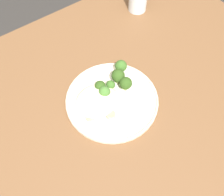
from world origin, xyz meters
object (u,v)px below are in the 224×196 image
at_px(broccoli_floret_beside_noodles, 126,83).
at_px(broccoli_floret_center_pile, 105,92).
at_px(seared_scallop_front_small, 114,102).
at_px(broccoli_floret_rear_charred, 121,66).
at_px(seared_scallop_left_edge, 110,116).
at_px(seared_scallop_large_seared, 93,106).
at_px(broccoli_floret_front_edge, 118,76).
at_px(seared_scallop_tiny_bay, 90,116).
at_px(broccoli_floret_near_rim, 111,85).
at_px(seared_scallop_rear_pale, 87,96).
at_px(broccoli_floret_tall_stalk, 100,86).
at_px(seared_scallop_right_edge, 88,90).
at_px(dinner_plate, 112,100).

relative_size(broccoli_floret_beside_noodles, broccoli_floret_center_pile, 1.00).
height_order(seared_scallop_front_small, broccoli_floret_rear_charred, broccoli_floret_rear_charred).
distance_m(seared_scallop_left_edge, broccoli_floret_center_pile, 0.08).
xyz_separation_m(seared_scallop_large_seared, broccoli_floret_front_edge, (-0.12, -0.03, 0.03)).
relative_size(seared_scallop_tiny_bay, broccoli_floret_front_edge, 0.46).
bearing_deg(seared_scallop_large_seared, seared_scallop_tiny_bay, 39.22).
relative_size(seared_scallop_large_seared, broccoli_floret_near_rim, 0.79).
bearing_deg(broccoli_floret_center_pile, seared_scallop_tiny_bay, 22.93).
xyz_separation_m(seared_scallop_front_small, broccoli_floret_center_pile, (0.01, -0.03, 0.02)).
height_order(seared_scallop_tiny_bay, seared_scallop_large_seared, seared_scallop_large_seared).
bearing_deg(broccoli_floret_center_pile, broccoli_floret_front_edge, -161.55).
xyz_separation_m(seared_scallop_rear_pale, broccoli_floret_tall_stalk, (-0.05, 0.00, 0.02)).
relative_size(seared_scallop_right_edge, broccoli_floret_beside_noodles, 0.44).
distance_m(dinner_plate, seared_scallop_left_edge, 0.07).
distance_m(seared_scallop_tiny_bay, broccoli_floret_near_rim, 0.12).
distance_m(seared_scallop_rear_pale, broccoli_floret_rear_charred, 0.15).
xyz_separation_m(dinner_plate, broccoli_floret_center_pile, (0.01, -0.02, 0.03)).
relative_size(seared_scallop_right_edge, broccoli_floret_tall_stalk, 0.48).
bearing_deg(seared_scallop_left_edge, dinner_plate, -132.22).
bearing_deg(broccoli_floret_front_edge, seared_scallop_rear_pale, -4.44).
bearing_deg(broccoli_floret_near_rim, seared_scallop_tiny_bay, 23.03).
bearing_deg(seared_scallop_tiny_bay, broccoli_floret_center_pile, -157.07).
bearing_deg(seared_scallop_rear_pale, seared_scallop_tiny_bay, 64.39).
distance_m(seared_scallop_right_edge, broccoli_floret_front_edge, 0.10).
bearing_deg(seared_scallop_tiny_bay, broccoli_floret_near_rim, -156.97).
height_order(seared_scallop_large_seared, broccoli_floret_beside_noodles, broccoli_floret_beside_noodles).
height_order(dinner_plate, broccoli_floret_near_rim, broccoli_floret_near_rim).
relative_size(dinner_plate, broccoli_floret_center_pile, 5.53).
bearing_deg(broccoli_floret_rear_charred, seared_scallop_front_small, 43.11).
distance_m(seared_scallop_right_edge, broccoli_floret_tall_stalk, 0.04).
distance_m(seared_scallop_tiny_bay, seared_scallop_rear_pale, 0.07).
bearing_deg(broccoli_floret_near_rim, dinner_plate, 60.84).
distance_m(seared_scallop_left_edge, seared_scallop_rear_pale, 0.10).
xyz_separation_m(seared_scallop_front_small, broccoli_floret_rear_charred, (-0.09, -0.08, 0.02)).
distance_m(broccoli_floret_beside_noodles, broccoli_floret_front_edge, 0.04).
relative_size(seared_scallop_tiny_bay, broccoli_floret_beside_noodles, 0.52).
bearing_deg(seared_scallop_rear_pale, seared_scallop_front_small, 131.76).
distance_m(seared_scallop_front_small, seared_scallop_large_seared, 0.07).
distance_m(seared_scallop_large_seared, broccoli_floret_near_rim, 0.09).
distance_m(seared_scallop_right_edge, broccoli_floret_rear_charred, 0.13).
distance_m(broccoli_floret_rear_charred, broccoli_floret_beside_noodles, 0.07).
relative_size(dinner_plate, seared_scallop_tiny_bay, 10.69).
bearing_deg(seared_scallop_front_small, broccoli_floret_tall_stalk, -81.30).
bearing_deg(broccoli_floret_tall_stalk, broccoli_floret_front_edge, 176.26).
bearing_deg(seared_scallop_rear_pale, broccoli_floret_front_edge, 175.56).
relative_size(broccoli_floret_tall_stalk, broccoli_floret_center_pile, 0.93).
xyz_separation_m(seared_scallop_front_small, broccoli_floret_tall_stalk, (0.01, -0.06, 0.02)).
bearing_deg(broccoli_floret_center_pile, seared_scallop_rear_pale, -34.56).
xyz_separation_m(dinner_plate, seared_scallop_right_edge, (0.04, -0.07, 0.01)).
bearing_deg(dinner_plate, seared_scallop_right_edge, -56.75).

